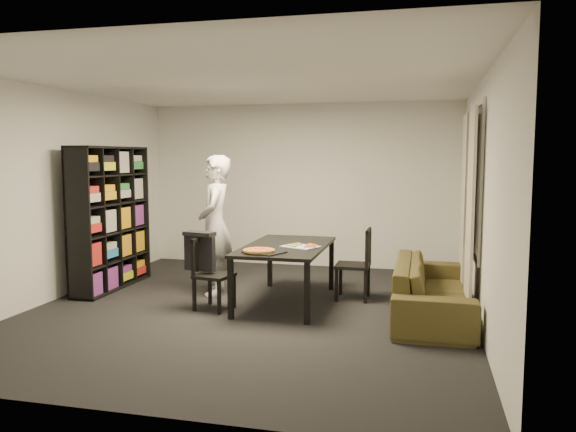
% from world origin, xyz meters
% --- Properties ---
extents(room, '(5.01, 5.51, 2.61)m').
position_xyz_m(room, '(0.00, 0.00, 1.30)').
color(room, black).
rests_on(room, ground).
extents(window_pane, '(0.02, 1.40, 1.60)m').
position_xyz_m(window_pane, '(2.48, 0.60, 1.50)').
color(window_pane, black).
rests_on(window_pane, room).
extents(window_frame, '(0.03, 1.52, 1.72)m').
position_xyz_m(window_frame, '(2.48, 0.60, 1.50)').
color(window_frame, white).
rests_on(window_frame, room).
extents(curtain_left, '(0.03, 0.70, 2.25)m').
position_xyz_m(curtain_left, '(2.40, 0.08, 1.15)').
color(curtain_left, beige).
rests_on(curtain_left, room).
extents(curtain_right, '(0.03, 0.70, 2.25)m').
position_xyz_m(curtain_right, '(2.40, 1.12, 1.15)').
color(curtain_right, beige).
rests_on(curtain_right, room).
extents(bookshelf, '(0.35, 1.50, 1.90)m').
position_xyz_m(bookshelf, '(-2.16, 0.60, 0.95)').
color(bookshelf, black).
rests_on(bookshelf, room).
extents(dining_table, '(0.94, 1.70, 0.71)m').
position_xyz_m(dining_table, '(0.32, 0.37, 0.64)').
color(dining_table, black).
rests_on(dining_table, room).
extents(chair_left, '(0.45, 0.45, 0.83)m').
position_xyz_m(chair_left, '(-0.49, -0.08, 0.48)').
color(chair_left, black).
rests_on(chair_left, room).
extents(chair_right, '(0.41, 0.41, 0.89)m').
position_xyz_m(chair_right, '(1.17, 0.75, 0.51)').
color(chair_right, black).
rests_on(chair_right, room).
extents(draped_jacket, '(0.39, 0.23, 0.46)m').
position_xyz_m(draped_jacket, '(-0.61, -0.06, 0.69)').
color(draped_jacket, black).
rests_on(draped_jacket, chair_left).
extents(person, '(0.58, 0.74, 1.78)m').
position_xyz_m(person, '(-0.67, 0.60, 0.89)').
color(person, silver).
rests_on(person, room).
extents(baking_tray, '(0.49, 0.45, 0.01)m').
position_xyz_m(baking_tray, '(0.22, -0.19, 0.71)').
color(baking_tray, black).
rests_on(baking_tray, dining_table).
extents(pepperoni_pizza, '(0.35, 0.35, 0.03)m').
position_xyz_m(pepperoni_pizza, '(0.16, -0.21, 0.73)').
color(pepperoni_pizza, '#A87C30').
rests_on(pepperoni_pizza, dining_table).
extents(kitchen_towel, '(0.49, 0.44, 0.01)m').
position_xyz_m(kitchen_towel, '(0.52, 0.30, 0.71)').
color(kitchen_towel, white).
rests_on(kitchen_towel, dining_table).
extents(pizza_slices, '(0.41, 0.36, 0.01)m').
position_xyz_m(pizza_slices, '(0.54, 0.33, 0.72)').
color(pizza_slices, '#BA8C3A').
rests_on(pizza_slices, dining_table).
extents(sofa, '(0.82, 2.10, 0.61)m').
position_xyz_m(sofa, '(2.05, 0.21, 0.31)').
color(sofa, '#413F1A').
rests_on(sofa, room).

